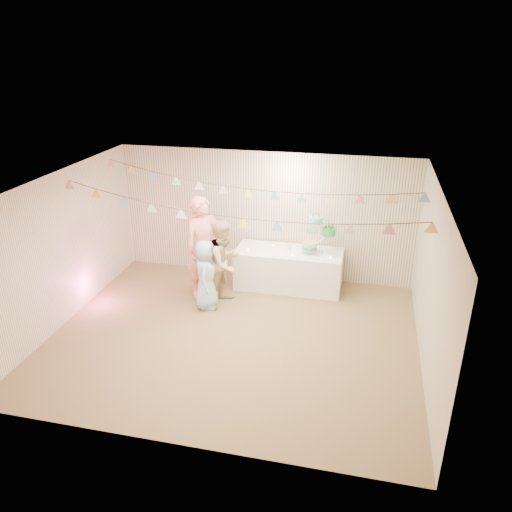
% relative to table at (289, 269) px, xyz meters
% --- Properties ---
extents(floor, '(6.00, 6.00, 0.00)m').
position_rel_table_xyz_m(floor, '(-0.58, -2.02, -0.39)').
color(floor, brown).
rests_on(floor, ground).
extents(ceiling, '(6.00, 6.00, 0.00)m').
position_rel_table_xyz_m(ceiling, '(-0.58, -2.02, 2.21)').
color(ceiling, silver).
rests_on(ceiling, ground).
extents(back_wall, '(6.00, 6.00, 0.00)m').
position_rel_table_xyz_m(back_wall, '(-0.58, 0.48, 0.91)').
color(back_wall, silver).
rests_on(back_wall, ground).
extents(front_wall, '(6.00, 6.00, 0.00)m').
position_rel_table_xyz_m(front_wall, '(-0.58, -4.52, 0.91)').
color(front_wall, silver).
rests_on(front_wall, ground).
extents(left_wall, '(5.00, 5.00, 0.00)m').
position_rel_table_xyz_m(left_wall, '(-3.58, -2.02, 0.91)').
color(left_wall, silver).
rests_on(left_wall, ground).
extents(right_wall, '(5.00, 5.00, 0.00)m').
position_rel_table_xyz_m(right_wall, '(2.42, -2.02, 0.91)').
color(right_wall, silver).
rests_on(right_wall, ground).
extents(table, '(2.08, 0.83, 0.78)m').
position_rel_table_xyz_m(table, '(0.00, 0.00, 0.00)').
color(table, white).
rests_on(table, floor).
extents(cake_stand, '(0.68, 0.40, 0.76)m').
position_rel_table_xyz_m(cake_stand, '(0.55, 0.05, 0.74)').
color(cake_stand, silver).
rests_on(cake_stand, table).
extents(cake_bottom, '(0.31, 0.31, 0.15)m').
position_rel_table_xyz_m(cake_bottom, '(0.40, -0.01, 0.45)').
color(cake_bottom, teal).
rests_on(cake_bottom, cake_stand).
extents(cake_middle, '(0.27, 0.27, 0.22)m').
position_rel_table_xyz_m(cake_middle, '(0.73, 0.14, 0.72)').
color(cake_middle, green).
rests_on(cake_middle, cake_stand).
extents(cake_top_tier, '(0.25, 0.25, 0.19)m').
position_rel_table_xyz_m(cake_top_tier, '(0.49, 0.02, 0.99)').
color(cake_top_tier, '#4DDFF4').
rests_on(cake_top_tier, cake_stand).
extents(platter, '(0.30, 0.30, 0.02)m').
position_rel_table_xyz_m(platter, '(-0.56, -0.05, 0.37)').
color(platter, white).
rests_on(platter, table).
extents(posy, '(0.12, 0.12, 0.14)m').
position_rel_table_xyz_m(posy, '(-0.00, 0.05, 0.43)').
color(posy, white).
rests_on(posy, table).
extents(person_adult_a, '(0.84, 0.84, 1.97)m').
position_rel_table_xyz_m(person_adult_a, '(-1.51, -0.69, 0.60)').
color(person_adult_a, '#E89079').
rests_on(person_adult_a, floor).
extents(person_adult_b, '(0.85, 0.96, 1.63)m').
position_rel_table_xyz_m(person_adult_b, '(-1.05, -0.90, 0.43)').
color(person_adult_b, tan).
rests_on(person_adult_b, floor).
extents(person_child, '(0.50, 0.69, 1.31)m').
position_rel_table_xyz_m(person_child, '(-1.33, -1.14, 0.27)').
color(person_child, '#A4CEE8').
rests_on(person_child, floor).
extents(bunting_back, '(5.60, 1.10, 0.40)m').
position_rel_table_xyz_m(bunting_back, '(-0.58, -0.92, 1.96)').
color(bunting_back, pink).
rests_on(bunting_back, ceiling).
extents(bunting_front, '(5.60, 0.90, 0.36)m').
position_rel_table_xyz_m(bunting_front, '(-0.58, -2.22, 1.93)').
color(bunting_front, '#72A5E5').
rests_on(bunting_front, ceiling).
extents(tealight_0, '(0.04, 0.04, 0.03)m').
position_rel_table_xyz_m(tealight_0, '(-0.80, -0.15, 0.40)').
color(tealight_0, '#FFD88C').
rests_on(tealight_0, table).
extents(tealight_1, '(0.04, 0.04, 0.03)m').
position_rel_table_xyz_m(tealight_1, '(-0.35, 0.18, 0.40)').
color(tealight_1, '#FFD88C').
rests_on(tealight_1, table).
extents(tealight_2, '(0.04, 0.04, 0.03)m').
position_rel_table_xyz_m(tealight_2, '(0.10, -0.22, 0.40)').
color(tealight_2, '#FFD88C').
rests_on(tealight_2, table).
extents(tealight_3, '(0.04, 0.04, 0.03)m').
position_rel_table_xyz_m(tealight_3, '(0.35, 0.22, 0.40)').
color(tealight_3, '#FFD88C').
rests_on(tealight_3, table).
extents(tealight_4, '(0.04, 0.04, 0.03)m').
position_rel_table_xyz_m(tealight_4, '(0.82, -0.18, 0.40)').
color(tealight_4, '#FFD88C').
rests_on(tealight_4, table).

